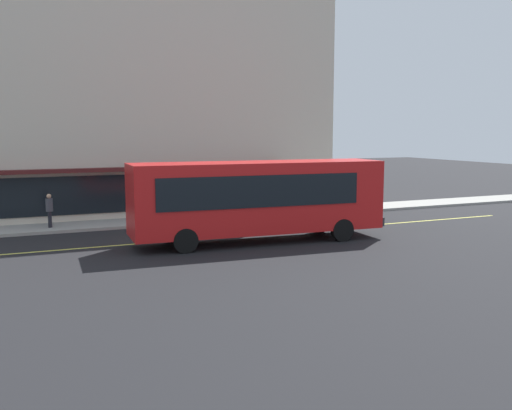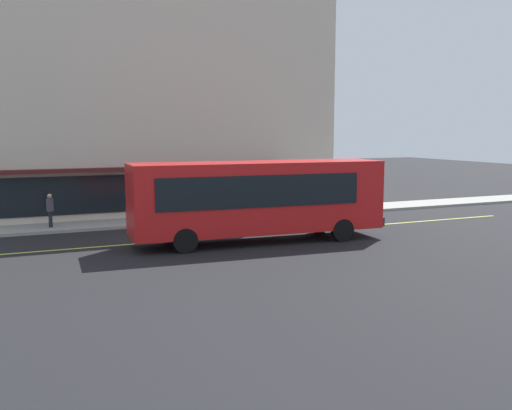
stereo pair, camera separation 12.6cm
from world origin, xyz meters
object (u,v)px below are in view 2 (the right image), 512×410
(bus, at_px, (259,197))
(car_silver, at_px, (222,212))
(pedestrian_near_storefront, at_px, (50,207))
(pedestrian_mid_block, at_px, (265,196))
(pedestrian_by_curb, at_px, (343,190))

(bus, bearing_deg, car_silver, 90.46)
(bus, height_order, pedestrian_near_storefront, bus)
(pedestrian_mid_block, relative_size, pedestrian_by_curb, 1.03)
(bus, xyz_separation_m, pedestrian_mid_block, (3.22, 6.50, -0.77))
(bus, relative_size, pedestrian_near_storefront, 6.82)
(car_silver, distance_m, pedestrian_mid_block, 3.82)
(car_silver, relative_size, pedestrian_by_curb, 2.52)
(bus, height_order, pedestrian_mid_block, bus)
(pedestrian_near_storefront, bearing_deg, pedestrian_mid_block, -1.09)
(pedestrian_by_curb, bearing_deg, car_silver, -160.18)
(bus, distance_m, pedestrian_near_storefront, 10.57)
(bus, distance_m, pedestrian_by_curb, 12.18)
(pedestrian_by_curb, bearing_deg, bus, -139.42)
(car_silver, bearing_deg, pedestrian_by_curb, 19.82)
(pedestrian_near_storefront, bearing_deg, bus, -39.57)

